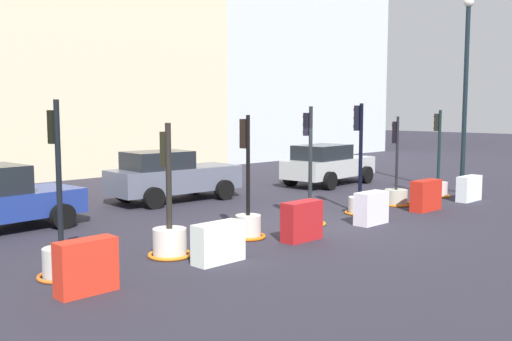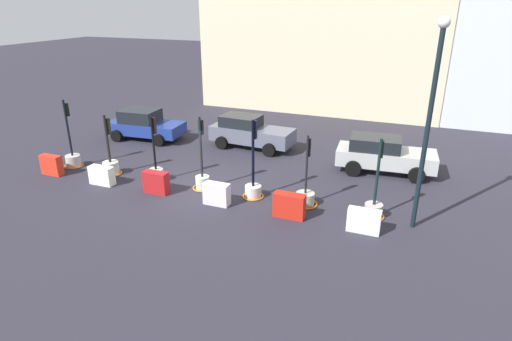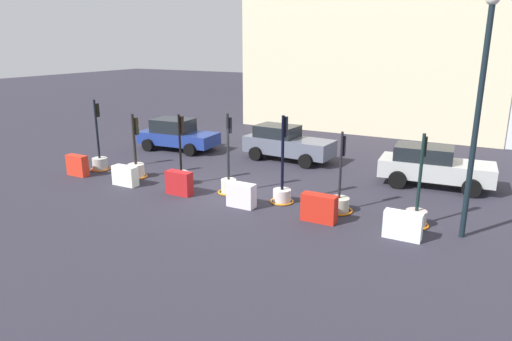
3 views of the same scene
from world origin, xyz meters
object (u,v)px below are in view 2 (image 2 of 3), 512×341
(construction_barrier_3, at_px, (217,194))
(construction_barrier_4, at_px, (289,206))
(traffic_light_1, at_px, (111,164))
(traffic_light_2, at_px, (156,170))
(street_lamp_post, at_px, (430,113))
(construction_barrier_5, at_px, (364,221))
(car_blue_estate, at_px, (144,125))
(traffic_light_0, at_px, (73,157))
(traffic_light_6, at_px, (374,205))
(construction_barrier_0, at_px, (52,165))
(traffic_light_4, at_px, (253,184))
(traffic_light_3, at_px, (202,177))
(construction_barrier_2, at_px, (156,182))
(car_silver_hatchback, at_px, (383,154))
(car_grey_saloon, at_px, (250,132))
(construction_barrier_1, at_px, (102,175))
(traffic_light_5, at_px, (305,196))

(construction_barrier_3, bearing_deg, construction_barrier_4, 0.68)
(traffic_light_1, xyz_separation_m, traffic_light_2, (2.32, 0.11, 0.02))
(construction_barrier_3, distance_m, street_lamp_post, 7.97)
(traffic_light_1, relative_size, construction_barrier_5, 2.49)
(traffic_light_2, bearing_deg, car_blue_estate, 129.59)
(traffic_light_2, xyz_separation_m, street_lamp_post, (10.48, -0.14, 3.53))
(traffic_light_0, xyz_separation_m, traffic_light_6, (13.71, 0.06, -0.00))
(construction_barrier_0, relative_size, construction_barrier_5, 0.91)
(construction_barrier_0, bearing_deg, traffic_light_2, 13.38)
(traffic_light_4, relative_size, construction_barrier_4, 2.78)
(street_lamp_post, bearing_deg, traffic_light_3, 178.99)
(construction_barrier_0, distance_m, construction_barrier_2, 5.43)
(traffic_light_2, bearing_deg, car_silver_hatchback, 27.79)
(traffic_light_2, distance_m, car_silver_hatchback, 10.06)
(traffic_light_2, height_order, construction_barrier_5, traffic_light_2)
(traffic_light_2, distance_m, traffic_light_6, 9.12)
(traffic_light_6, distance_m, construction_barrier_5, 1.21)
(traffic_light_2, distance_m, car_grey_saloon, 6.02)
(construction_barrier_3, relative_size, construction_barrier_4, 0.88)
(traffic_light_2, distance_m, street_lamp_post, 11.06)
(construction_barrier_0, distance_m, construction_barrier_5, 13.67)
(car_silver_hatchback, bearing_deg, traffic_light_4, -133.47)
(traffic_light_1, bearing_deg, construction_barrier_3, -9.60)
(traffic_light_2, height_order, construction_barrier_1, traffic_light_2)
(traffic_light_0, distance_m, construction_barrier_2, 5.40)
(traffic_light_4, xyz_separation_m, street_lamp_post, (6.00, -0.17, 3.45))
(construction_barrier_5, bearing_deg, car_blue_estate, 155.18)
(traffic_light_0, relative_size, traffic_light_3, 1.03)
(traffic_light_3, distance_m, car_grey_saloon, 5.67)
(traffic_light_0, height_order, traffic_light_5, traffic_light_0)
(traffic_light_3, bearing_deg, traffic_light_1, -178.56)
(traffic_light_5, bearing_deg, street_lamp_post, -3.97)
(traffic_light_0, height_order, construction_barrier_1, traffic_light_0)
(traffic_light_0, height_order, traffic_light_2, traffic_light_0)
(traffic_light_5, bearing_deg, traffic_light_1, -178.45)
(traffic_light_2, xyz_separation_m, traffic_light_4, (4.48, 0.03, 0.08))
(construction_barrier_5, bearing_deg, car_grey_saloon, 135.59)
(traffic_light_4, height_order, construction_barrier_2, traffic_light_4)
(traffic_light_0, relative_size, traffic_light_5, 1.14)
(construction_barrier_1, xyz_separation_m, construction_barrier_2, (2.63, 0.12, 0.06))
(traffic_light_6, bearing_deg, construction_barrier_1, -173.60)
(traffic_light_2, bearing_deg, traffic_light_5, 1.17)
(traffic_light_5, height_order, car_grey_saloon, traffic_light_5)
(traffic_light_0, relative_size, car_silver_hatchback, 0.72)
(construction_barrier_5, relative_size, street_lamp_post, 0.16)
(construction_barrier_1, relative_size, construction_barrier_4, 0.95)
(construction_barrier_4, relative_size, car_blue_estate, 0.26)
(construction_barrier_2, bearing_deg, traffic_light_6, 7.59)
(construction_barrier_3, bearing_deg, car_silver_hatchback, 46.57)
(construction_barrier_0, bearing_deg, traffic_light_4, 7.17)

